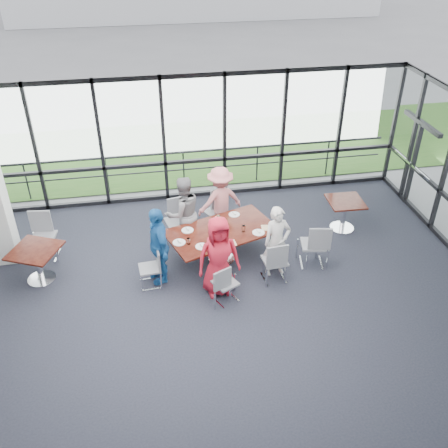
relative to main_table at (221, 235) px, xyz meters
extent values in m
cube|color=#1E202B|center=(-0.92, -2.14, -0.66)|extent=(12.00, 10.00, 0.02)
cube|color=silver|center=(-0.92, -2.14, 2.55)|extent=(12.00, 10.00, 0.04)
cube|color=white|center=(-0.92, 2.86, 0.95)|extent=(12.00, 0.10, 3.20)
cube|color=black|center=(5.08, 1.61, 0.40)|extent=(0.12, 1.60, 2.10)
cube|color=slate|center=(-0.92, 7.86, -0.67)|extent=(80.00, 70.00, 0.02)
cube|color=#27561C|center=(-0.92, 5.86, -0.64)|extent=(80.00, 5.00, 0.01)
cylinder|color=#2D2D33|center=(-0.92, 3.46, -0.15)|extent=(12.00, 0.06, 0.06)
cube|color=black|center=(0.00, 0.00, 0.08)|extent=(2.49, 1.87, 0.04)
cylinder|color=silver|center=(0.00, 0.00, -0.29)|extent=(0.12, 0.12, 0.71)
cylinder|color=silver|center=(0.00, 0.00, -0.63)|extent=(0.56, 0.56, 0.03)
cube|color=black|center=(-3.73, -0.02, 0.08)|extent=(1.16, 1.16, 0.04)
cylinder|color=silver|center=(-3.73, -0.02, -0.29)|extent=(0.12, 0.12, 0.71)
cube|color=black|center=(3.00, 0.71, 0.08)|extent=(0.81, 0.81, 0.04)
cylinder|color=silver|center=(3.00, 0.71, -0.29)|extent=(0.12, 0.12, 0.71)
imported|color=#B6192B|center=(-0.23, -1.00, 0.19)|extent=(0.87, 0.61, 1.68)
imported|color=silver|center=(1.02, -0.62, 0.12)|extent=(0.60, 0.47, 1.54)
imported|color=slate|center=(-0.72, 0.66, 0.20)|extent=(0.94, 0.73, 1.69)
imported|color=#DC7C7D|center=(0.17, 1.12, 0.16)|extent=(1.15, 0.79, 1.62)
imported|color=#1C5CA1|center=(-1.33, -0.42, 0.18)|extent=(0.73, 1.07, 1.66)
cylinder|color=white|center=(-0.49, -0.51, 0.11)|extent=(0.25, 0.25, 0.01)
cylinder|color=white|center=(0.73, -0.22, 0.11)|extent=(0.26, 0.26, 0.01)
cylinder|color=white|center=(-0.69, 0.12, 0.11)|extent=(0.25, 0.25, 0.01)
cylinder|color=white|center=(0.38, 0.56, 0.11)|extent=(0.24, 0.24, 0.01)
cylinder|color=white|center=(-0.91, -0.29, 0.11)|extent=(0.26, 0.26, 0.01)
cylinder|color=white|center=(-0.22, -0.38, 0.17)|extent=(0.06, 0.06, 0.13)
cylinder|color=white|center=(0.44, -0.12, 0.17)|extent=(0.07, 0.07, 0.14)
cylinder|color=white|center=(0.00, 0.35, 0.18)|extent=(0.07, 0.07, 0.15)
cylinder|color=white|center=(-0.73, -0.36, 0.17)|extent=(0.07, 0.07, 0.13)
cube|color=beige|center=(0.05, -0.49, 0.10)|extent=(0.33, 0.24, 0.00)
cube|color=beige|center=(0.99, -0.07, 0.10)|extent=(0.33, 0.25, 0.00)
cube|color=beige|center=(-0.01, 0.41, 0.10)|extent=(0.31, 0.34, 0.00)
cube|color=black|center=(0.03, 0.03, 0.12)|extent=(0.10, 0.07, 0.04)
cylinder|color=maroon|center=(0.03, 0.02, 0.19)|extent=(0.06, 0.06, 0.18)
cylinder|color=#29753B|center=(0.07, 0.07, 0.20)|extent=(0.05, 0.05, 0.20)
camera|label=1|loc=(-1.46, -8.48, 5.83)|focal=40.00mm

